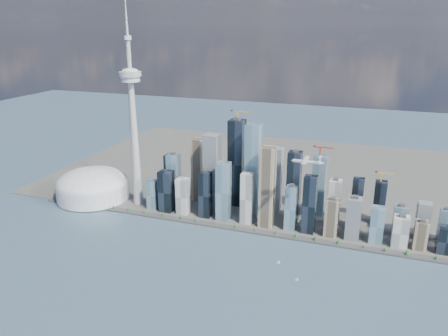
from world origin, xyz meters
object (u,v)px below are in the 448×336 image
(needle_tower, at_px, (133,120))
(sailboat_east, at_px, (279,262))
(dome_stadium, at_px, (93,186))
(sailboat_west, at_px, (297,279))
(airplane, at_px, (307,161))

(needle_tower, bearing_deg, sailboat_east, -22.38)
(needle_tower, distance_m, dome_stadium, 241.40)
(needle_tower, distance_m, sailboat_west, 585.81)
(needle_tower, xyz_separation_m, sailboat_east, (437.24, -180.02, -232.82))
(sailboat_east, bearing_deg, airplane, 56.80)
(sailboat_west, bearing_deg, sailboat_east, 136.79)
(dome_stadium, distance_m, sailboat_west, 664.36)
(airplane, relative_size, sailboat_east, 7.44)
(sailboat_west, bearing_deg, airplane, 99.57)
(needle_tower, bearing_deg, dome_stadium, -175.91)
(dome_stadium, relative_size, sailboat_west, 20.45)
(needle_tower, height_order, sailboat_east, needle_tower)
(sailboat_west, height_order, sailboat_east, sailboat_west)
(dome_stadium, distance_m, sailboat_east, 602.86)
(dome_stadium, bearing_deg, airplane, -7.34)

